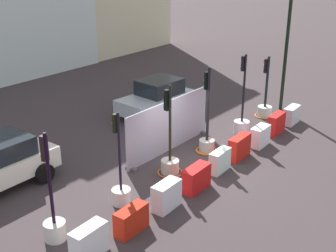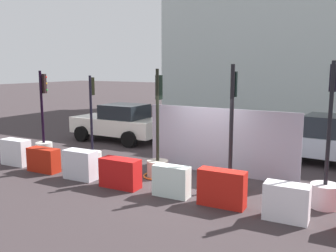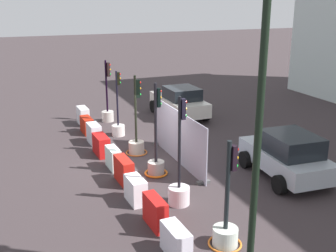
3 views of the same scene
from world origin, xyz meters
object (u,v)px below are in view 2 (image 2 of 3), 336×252
at_px(traffic_light_3, 230,170).
at_px(construction_barrier_4, 171,181).
at_px(traffic_light_1, 92,151).
at_px(traffic_light_4, 325,184).
at_px(car_white_van, 119,123).
at_px(construction_barrier_6, 286,202).
at_px(construction_barrier_1, 44,160).
at_px(construction_barrier_3, 120,173).
at_px(car_silver_hatchback, 329,140).
at_px(construction_barrier_5, 222,188).
at_px(construction_barrier_0, 16,152).
at_px(traffic_light_2, 158,159).
at_px(traffic_light_0, 44,140).
at_px(construction_barrier_2, 80,165).

xyz_separation_m(traffic_light_3, construction_barrier_4, (-1.12, -1.32, -0.14)).
height_order(traffic_light_1, traffic_light_4, traffic_light_4).
bearing_deg(construction_barrier_4, traffic_light_4, 18.15).
bearing_deg(traffic_light_3, car_white_van, 150.03).
xyz_separation_m(traffic_light_4, construction_barrier_6, (-0.64, -1.23, -0.16)).
distance_m(traffic_light_3, construction_barrier_4, 1.74).
distance_m(construction_barrier_1, construction_barrier_6, 7.64).
distance_m(traffic_light_3, traffic_light_4, 2.46).
bearing_deg(construction_barrier_3, car_silver_hatchback, 50.08).
bearing_deg(car_silver_hatchback, construction_barrier_6, -92.11).
distance_m(construction_barrier_5, car_silver_hatchback, 5.85).
height_order(construction_barrier_3, construction_barrier_4, construction_barrier_3).
relative_size(construction_barrier_3, construction_barrier_4, 1.19).
distance_m(construction_barrier_0, construction_barrier_1, 1.49).
bearing_deg(traffic_light_4, traffic_light_3, 176.50).
bearing_deg(traffic_light_2, construction_barrier_6, -18.45).
relative_size(traffic_light_2, car_white_van, 0.78).
relative_size(traffic_light_0, traffic_light_4, 0.92).
height_order(construction_barrier_1, construction_barrier_3, construction_barrier_3).
bearing_deg(construction_barrier_6, traffic_light_3, 142.75).
distance_m(traffic_light_0, traffic_light_2, 5.06).
distance_m(construction_barrier_3, car_white_van, 6.71).
bearing_deg(construction_barrier_0, construction_barrier_4, -0.66).
bearing_deg(traffic_light_1, traffic_light_3, 0.76).
bearing_deg(traffic_light_3, traffic_light_0, 179.47).
bearing_deg(construction_barrier_1, traffic_light_0, 137.74).
distance_m(traffic_light_2, construction_barrier_5, 2.93).
bearing_deg(traffic_light_3, car_silver_hatchback, 64.57).
xyz_separation_m(traffic_light_3, construction_barrier_2, (-4.23, -1.37, -0.11)).
bearing_deg(construction_barrier_6, traffic_light_2, 161.55).
xyz_separation_m(traffic_light_4, construction_barrier_3, (-5.17, -1.26, -0.16)).
distance_m(traffic_light_4, car_white_van, 10.10).
height_order(construction_barrier_1, construction_barrier_2, construction_barrier_2).
xyz_separation_m(traffic_light_2, traffic_light_3, (2.34, -0.01, 0.01)).
relative_size(construction_barrier_6, car_silver_hatchback, 0.25).
distance_m(traffic_light_0, traffic_light_3, 7.40).
bearing_deg(car_white_van, construction_barrier_3, -52.56).
distance_m(traffic_light_4, construction_barrier_5, 2.47).
height_order(traffic_light_4, construction_barrier_4, traffic_light_4).
height_order(traffic_light_3, construction_barrier_1, traffic_light_3).
height_order(traffic_light_0, traffic_light_2, traffic_light_2).
relative_size(construction_barrier_5, car_silver_hatchback, 0.30).
bearing_deg(traffic_light_3, construction_barrier_3, -152.62).
height_order(construction_barrier_2, construction_barrier_4, construction_barrier_2).
height_order(traffic_light_1, construction_barrier_4, traffic_light_1).
height_order(construction_barrier_2, construction_barrier_5, construction_barrier_5).
bearing_deg(car_silver_hatchback, traffic_light_1, -148.04).
xyz_separation_m(traffic_light_1, construction_barrier_5, (5.18, -1.25, -0.07)).
relative_size(construction_barrier_1, car_silver_hatchback, 0.28).
relative_size(traffic_light_2, construction_barrier_4, 3.35).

